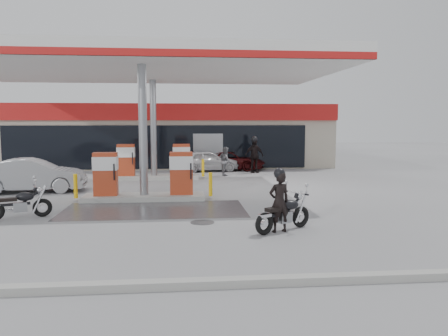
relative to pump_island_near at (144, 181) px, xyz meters
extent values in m
plane|color=gray|center=(0.00, -2.00, -0.71)|extent=(90.00, 90.00, 0.00)
cube|color=#4C4C4F|center=(0.50, -2.00, -0.71)|extent=(6.00, 3.00, 0.00)
cylinder|color=#38383A|center=(2.00, -4.00, -0.71)|extent=(0.70, 0.70, 0.01)
cube|color=gray|center=(0.00, -9.00, -0.64)|extent=(28.00, 0.25, 0.15)
cube|color=#AFA692|center=(0.00, 14.00, 1.29)|extent=(22.00, 8.00, 4.00)
cube|color=black|center=(0.00, 9.97, 0.69)|extent=(18.00, 0.10, 2.60)
cube|color=red|center=(0.00, 9.90, 2.79)|extent=(22.00, 0.25, 1.00)
cube|color=navy|center=(7.00, 9.85, 2.79)|extent=(3.50, 0.12, 0.80)
cube|color=gray|center=(3.00, 9.93, 0.39)|extent=(1.80, 0.14, 2.20)
cube|color=silver|center=(0.00, 3.00, 4.59)|extent=(16.00, 10.00, 0.60)
cube|color=red|center=(0.00, -1.95, 4.41)|extent=(16.00, 0.12, 0.24)
cube|color=red|center=(0.00, 7.95, 4.41)|extent=(16.00, 0.12, 0.24)
cylinder|color=gray|center=(0.00, 0.00, 1.88)|extent=(0.32, 0.32, 5.00)
cylinder|color=gray|center=(0.00, 6.00, 1.88)|extent=(0.32, 0.32, 5.00)
cube|color=#9E9E99|center=(0.00, 0.00, -0.62)|extent=(4.50, 1.30, 0.18)
cube|color=#A4361B|center=(-1.40, 0.00, 0.27)|extent=(0.85, 0.48, 1.60)
cube|color=#A4361B|center=(1.40, 0.00, 0.27)|extent=(0.85, 0.48, 1.60)
cube|color=silver|center=(-1.40, 0.00, 0.67)|extent=(0.88, 0.52, 0.50)
cube|color=silver|center=(1.40, 0.00, 0.67)|extent=(0.88, 0.52, 0.50)
cylinder|color=yellow|center=(-2.50, 0.00, -0.17)|extent=(0.14, 0.14, 0.90)
cylinder|color=yellow|center=(2.50, 0.00, -0.17)|extent=(0.14, 0.14, 0.90)
cube|color=#9E9E99|center=(0.00, 6.00, -0.62)|extent=(4.50, 1.30, 0.18)
cube|color=#A4361B|center=(-1.40, 6.00, 0.27)|extent=(0.85, 0.48, 1.60)
cube|color=#A4361B|center=(1.40, 6.00, 0.27)|extent=(0.85, 0.48, 1.60)
cube|color=silver|center=(-1.40, 6.00, 0.67)|extent=(0.88, 0.52, 0.50)
cube|color=silver|center=(1.40, 6.00, 0.67)|extent=(0.88, 0.52, 0.50)
cylinder|color=yellow|center=(-2.50, 6.00, -0.17)|extent=(0.14, 0.14, 0.90)
cylinder|color=yellow|center=(2.50, 6.00, -0.17)|extent=(0.14, 0.14, 0.90)
torus|color=black|center=(4.68, -4.84, -0.41)|extent=(0.58, 0.43, 0.59)
torus|color=black|center=(3.52, -5.56, -0.41)|extent=(0.58, 0.43, 0.59)
cube|color=gray|center=(4.14, -5.18, -0.34)|extent=(0.46, 0.41, 0.30)
cube|color=black|center=(4.01, -5.26, -0.24)|extent=(0.81, 0.55, 0.08)
ellipsoid|color=black|center=(4.26, -5.10, -0.02)|extent=(0.64, 0.56, 0.28)
cube|color=black|center=(3.84, -5.36, -0.08)|extent=(0.59, 0.49, 0.10)
cylinder|color=silver|center=(4.51, -4.94, 0.28)|extent=(0.43, 0.66, 0.04)
sphere|color=silver|center=(4.61, -4.88, 0.16)|extent=(0.18, 0.18, 0.18)
cylinder|color=silver|center=(3.64, -5.32, -0.43)|extent=(0.80, 0.54, 0.08)
imported|color=black|center=(3.97, -5.28, 0.09)|extent=(0.67, 0.53, 1.61)
torus|color=black|center=(-2.85, -2.76, -0.42)|extent=(0.58, 0.33, 0.57)
cube|color=gray|center=(-3.43, -2.98, -0.35)|extent=(0.44, 0.35, 0.29)
cube|color=black|center=(-3.56, -3.03, -0.25)|extent=(0.83, 0.40, 0.08)
ellipsoid|color=black|center=(-3.29, -2.93, -0.04)|extent=(0.61, 0.48, 0.27)
cube|color=black|center=(-3.74, -3.10, -0.10)|extent=(0.57, 0.40, 0.10)
cylinder|color=silver|center=(-3.03, -2.83, 0.24)|extent=(0.30, 0.69, 0.03)
sphere|color=silver|center=(-2.92, -2.79, 0.13)|extent=(0.17, 0.17, 0.17)
cylinder|color=silver|center=(-3.92, -3.03, -0.44)|extent=(0.82, 0.38, 0.08)
imported|color=silver|center=(2.92, 9.20, -0.08)|extent=(3.87, 2.06, 1.25)
imported|color=slate|center=(3.79, 7.04, 0.07)|extent=(0.59, 0.76, 1.56)
imported|color=#94969B|center=(-4.75, 2.20, -0.01)|extent=(4.38, 1.90, 1.40)
imported|color=#480F11|center=(4.50, 10.00, -0.15)|extent=(4.40, 3.20, 1.11)
imported|color=black|center=(5.54, 8.20, 0.27)|extent=(1.23, 0.76, 1.96)
camera|label=1|loc=(1.43, -16.41, 2.19)|focal=35.00mm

